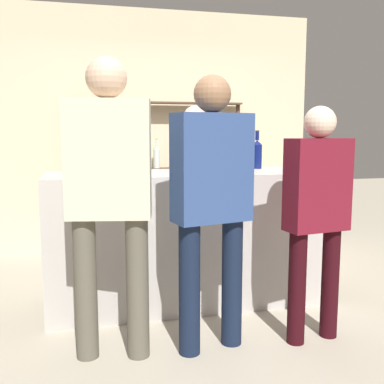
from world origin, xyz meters
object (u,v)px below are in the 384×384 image
object	(u,v)px
counter_bottle_4	(257,154)
cork_jar	(202,164)
counter_bottle_3	(141,156)
customer_right	(317,206)
counter_bottle_1	(208,157)
customer_left	(109,187)
ice_bucket	(187,157)
counter_bottle_0	(227,155)
customer_center	(212,194)
counter_bottle_2	(243,156)
server_behind_counter	(195,176)

from	to	relation	value
counter_bottle_4	cork_jar	size ratio (longest dim) A/B	2.37
counter_bottle_3	customer_right	size ratio (longest dim) A/B	0.22
counter_bottle_1	customer_left	bearing A→B (deg)	-142.36
ice_bucket	counter_bottle_1	bearing A→B (deg)	-76.06
counter_bottle_0	counter_bottle_4	bearing A→B (deg)	46.17
counter_bottle_4	cork_jar	xyz separation A→B (m)	(-0.55, -0.24, -0.06)
customer_center	customer_right	xyz separation A→B (m)	(0.70, -0.04, -0.10)
counter_bottle_1	counter_bottle_3	bearing A→B (deg)	164.03
counter_bottle_0	counter_bottle_2	xyz separation A→B (m)	(0.24, 0.29, -0.03)
counter_bottle_4	customer_right	bearing A→B (deg)	-90.16
counter_bottle_1	counter_bottle_4	world-z (taller)	counter_bottle_1
server_behind_counter	cork_jar	bearing A→B (deg)	10.55
counter_bottle_1	counter_bottle_4	xyz separation A→B (m)	(0.54, 0.37, -0.00)
counter_bottle_2	customer_center	distance (m)	1.05
counter_bottle_0	counter_bottle_4	world-z (taller)	counter_bottle_0
counter_bottle_3	ice_bucket	bearing A→B (deg)	25.98
cork_jar	customer_left	bearing A→B (deg)	-136.18
counter_bottle_1	counter_bottle_3	world-z (taller)	counter_bottle_1
counter_bottle_0	customer_center	bearing A→B (deg)	-116.41
counter_bottle_2	customer_right	world-z (taller)	customer_right
counter_bottle_0	counter_bottle_1	size ratio (longest dim) A/B	1.08
counter_bottle_0	customer_right	bearing A→B (deg)	-57.52
counter_bottle_2	cork_jar	distance (m)	0.40
counter_bottle_1	server_behind_counter	distance (m)	0.93
counter_bottle_3	customer_right	world-z (taller)	customer_right
counter_bottle_4	customer_right	world-z (taller)	customer_right
ice_bucket	cork_jar	xyz separation A→B (m)	(0.07, -0.20, -0.05)
counter_bottle_3	cork_jar	size ratio (longest dim) A/B	2.42
cork_jar	customer_right	size ratio (longest dim) A/B	0.09
customer_left	counter_bottle_0	bearing A→B (deg)	-47.93
ice_bucket	customer_left	size ratio (longest dim) A/B	0.12
ice_bucket	customer_center	size ratio (longest dim) A/B	0.13
counter_bottle_3	customer_center	size ratio (longest dim) A/B	0.19
ice_bucket	counter_bottle_0	bearing A→B (deg)	-60.89
counter_bottle_1	cork_jar	distance (m)	0.15
customer_left	customer_right	world-z (taller)	customer_left
customer_center	customer_right	world-z (taller)	customer_center
counter_bottle_4	counter_bottle_2	bearing A→B (deg)	-142.10
counter_bottle_4	customer_left	xyz separation A→B (m)	(-1.33, -0.98, -0.13)
ice_bucket	customer_right	world-z (taller)	customer_right
counter_bottle_1	server_behind_counter	bearing A→B (deg)	82.78
cork_jar	server_behind_counter	xyz separation A→B (m)	(0.12, 0.75, -0.17)
counter_bottle_3	customer_center	xyz separation A→B (m)	(0.34, -0.79, -0.19)
counter_bottle_0	customer_center	distance (m)	0.69
counter_bottle_0	customer_right	world-z (taller)	customer_right
counter_bottle_4	cork_jar	bearing A→B (deg)	-157.01
counter_bottle_0	cork_jar	distance (m)	0.25
counter_bottle_0	ice_bucket	size ratio (longest dim) A/B	1.62
counter_bottle_1	customer_right	size ratio (longest dim) A/B	0.22
counter_bottle_0	counter_bottle_3	size ratio (longest dim) A/B	1.09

